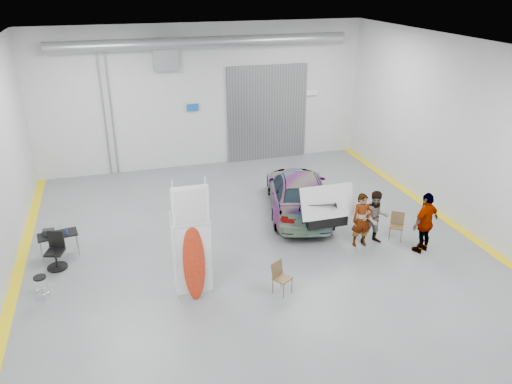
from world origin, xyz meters
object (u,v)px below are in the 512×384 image
object	(u,v)px
folding_chair_near	(282,284)
person_a	(362,220)
sedan_car	(298,192)
folding_chair_far	(396,231)
person_b	(376,218)
office_chair	(55,253)
shop_stool	(42,288)
surfboard_display	(193,252)
person_c	(425,223)
work_table	(55,234)

from	to	relation	value
folding_chair_near	person_a	bearing A→B (deg)	-4.34
sedan_car	folding_chair_far	distance (m)	3.63
person_a	person_b	size ratio (longest dim) A/B	0.99
folding_chair_far	office_chair	xyz separation A→B (m)	(-10.23, 1.29, 0.20)
shop_stool	folding_chair_near	bearing A→B (deg)	-14.06
person_b	office_chair	world-z (taller)	person_b
surfboard_display	office_chair	xyz separation A→B (m)	(-3.58, 2.57, -0.89)
person_c	person_b	bearing A→B (deg)	-58.27
folding_chair_far	work_table	world-z (taller)	work_table
folding_chair_near	work_table	world-z (taller)	work_table
sedan_car	work_table	world-z (taller)	sedan_car
folding_chair_far	surfboard_display	bearing A→B (deg)	-134.09
work_table	office_chair	size ratio (longest dim) A/B	1.11
sedan_car	office_chair	size ratio (longest dim) A/B	4.71
person_a	surfboard_display	size ratio (longest dim) A/B	0.52
surfboard_display	office_chair	distance (m)	4.49
person_c	office_chair	distance (m)	10.85
person_b	folding_chair_near	bearing A→B (deg)	-146.64
surfboard_display	sedan_car	bearing A→B (deg)	43.30
person_b	shop_stool	size ratio (longest dim) A/B	2.64
surfboard_display	work_table	distance (m)	4.90
person_c	folding_chair_far	distance (m)	1.19
person_a	person_c	distance (m)	1.86
person_c	folding_chair_near	xyz separation A→B (m)	(-4.81, -0.85, -0.69)
folding_chair_far	work_table	xyz separation A→B (m)	(-10.24, 1.99, 0.43)
office_chair	surfboard_display	bearing A→B (deg)	-18.97
person_a	shop_stool	size ratio (longest dim) A/B	2.61
folding_chair_far	sedan_car	bearing A→B (deg)	163.57
person_b	person_c	size ratio (longest dim) A/B	0.91
person_b	sedan_car	bearing A→B (deg)	125.69
person_b	surfboard_display	distance (m)	6.04
person_a	folding_chair_near	size ratio (longest dim) A/B	1.96
folding_chair_near	surfboard_display	bearing A→B (deg)	135.76
person_c	surfboard_display	size ratio (longest dim) A/B	0.58
surfboard_display	office_chair	world-z (taller)	surfboard_display
person_b	folding_chair_far	world-z (taller)	person_b
folding_chair_near	work_table	size ratio (longest dim) A/B	0.74
sedan_car	surfboard_display	world-z (taller)	surfboard_display
sedan_car	shop_stool	bearing A→B (deg)	34.50
folding_chair_near	shop_stool	size ratio (longest dim) A/B	1.33
shop_stool	work_table	bearing A→B (deg)	83.82
person_c	work_table	world-z (taller)	person_c
folding_chair_near	person_c	bearing A→B (deg)	-22.84
person_c	office_chair	bearing A→B (deg)	-32.97
person_a	surfboard_display	world-z (taller)	surfboard_display
person_a	work_table	distance (m)	9.21
sedan_car	person_b	world-z (taller)	person_b
folding_chair_near	folding_chair_far	size ratio (longest dim) A/B	1.00
person_a	work_table	xyz separation A→B (m)	(-8.99, 2.01, -0.16)
person_c	folding_chair_near	distance (m)	4.93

